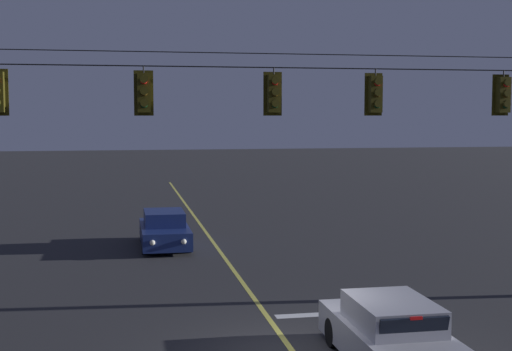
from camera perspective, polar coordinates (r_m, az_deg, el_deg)
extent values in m
cube|color=#D1C64C|center=(24.68, -2.18, -7.06)|extent=(0.14, 60.00, 0.01)
cube|color=silver|center=(18.83, 6.72, -10.89)|extent=(3.40, 0.36, 0.01)
cylinder|color=black|center=(18.27, 0.59, 8.64)|extent=(18.46, 0.03, 0.03)
cylinder|color=black|center=(18.30, 0.59, 9.73)|extent=(18.46, 0.02, 0.02)
cylinder|color=black|center=(17.92, -8.99, 8.37)|extent=(0.04, 0.04, 0.18)
cube|color=#332D0A|center=(17.89, -8.96, 6.54)|extent=(0.32, 0.26, 0.96)
cube|color=#332D0A|center=(18.04, -8.98, 6.53)|extent=(0.48, 0.03, 1.12)
sphere|color=red|center=(17.74, -8.96, 7.49)|extent=(0.17, 0.17, 0.17)
cylinder|color=#332D0A|center=(17.70, -8.95, 7.63)|extent=(0.20, 0.10, 0.20)
sphere|color=#3D280A|center=(17.73, -8.94, 6.56)|extent=(0.17, 0.17, 0.17)
cylinder|color=#332D0A|center=(17.69, -8.94, 6.70)|extent=(0.20, 0.10, 0.20)
sphere|color=black|center=(17.73, -8.93, 5.63)|extent=(0.17, 0.17, 0.17)
cylinder|color=#332D0A|center=(17.69, -8.93, 5.77)|extent=(0.20, 0.10, 0.20)
cylinder|color=black|center=(18.32, 1.43, 8.35)|extent=(0.04, 0.04, 0.18)
cube|color=#332D0A|center=(18.29, 1.43, 6.56)|extent=(0.32, 0.26, 0.96)
cube|color=#332D0A|center=(18.43, 1.34, 6.55)|extent=(0.48, 0.03, 1.12)
sphere|color=red|center=(18.15, 1.54, 7.49)|extent=(0.17, 0.17, 0.17)
cylinder|color=#332D0A|center=(18.11, 1.57, 7.63)|extent=(0.20, 0.10, 0.20)
sphere|color=#3D280A|center=(18.14, 1.54, 6.58)|extent=(0.17, 0.17, 0.17)
cylinder|color=#332D0A|center=(18.10, 1.57, 6.72)|extent=(0.20, 0.10, 0.20)
sphere|color=black|center=(18.13, 1.54, 5.67)|extent=(0.17, 0.17, 0.17)
cylinder|color=#332D0A|center=(18.09, 1.56, 5.80)|extent=(0.20, 0.10, 0.20)
cylinder|color=black|center=(19.08, 9.54, 8.14)|extent=(0.04, 0.04, 0.18)
cube|color=#332D0A|center=(19.05, 9.52, 6.43)|extent=(0.32, 0.26, 0.96)
cube|color=#332D0A|center=(19.19, 9.36, 6.42)|extent=(0.48, 0.03, 1.12)
sphere|color=red|center=(18.91, 9.70, 7.31)|extent=(0.17, 0.17, 0.17)
cylinder|color=#332D0A|center=(18.88, 9.74, 7.45)|extent=(0.20, 0.10, 0.20)
sphere|color=#3D280A|center=(18.90, 9.68, 6.44)|extent=(0.17, 0.17, 0.17)
cylinder|color=#332D0A|center=(18.87, 9.73, 6.57)|extent=(0.20, 0.10, 0.20)
sphere|color=black|center=(18.90, 9.67, 5.57)|extent=(0.17, 0.17, 0.17)
cylinder|color=#332D0A|center=(18.86, 9.72, 5.70)|extent=(0.20, 0.10, 0.20)
cylinder|color=black|center=(20.63, 19.20, 7.69)|extent=(0.04, 0.04, 0.18)
cube|color=#332D0A|center=(20.61, 19.16, 6.11)|extent=(0.32, 0.26, 0.96)
cube|color=#332D0A|center=(20.73, 18.96, 6.10)|extent=(0.48, 0.03, 1.12)
sphere|color=red|center=(20.48, 19.40, 6.92)|extent=(0.17, 0.17, 0.17)
cylinder|color=#332D0A|center=(20.44, 19.46, 7.04)|extent=(0.20, 0.10, 0.20)
sphere|color=#3D280A|center=(20.47, 19.38, 6.11)|extent=(0.17, 0.17, 0.17)
cylinder|color=#332D0A|center=(20.43, 19.44, 6.23)|extent=(0.20, 0.10, 0.20)
sphere|color=black|center=(20.46, 19.36, 5.31)|extent=(0.17, 0.17, 0.17)
cylinder|color=#332D0A|center=(20.43, 19.42, 5.42)|extent=(0.20, 0.10, 0.20)
cube|color=#A5A5AD|center=(15.18, 10.65, -12.86)|extent=(1.80, 4.30, 0.68)
cube|color=#A5A5AD|center=(14.90, 10.86, -10.76)|extent=(1.51, 2.15, 0.54)
cube|color=black|center=(15.74, 9.58, -9.89)|extent=(1.40, 0.21, 0.48)
cube|color=black|center=(13.96, 12.50, -11.87)|extent=(1.37, 0.18, 0.46)
cylinder|color=black|center=(16.18, 6.20, -12.37)|extent=(0.22, 0.64, 0.64)
cylinder|color=black|center=(16.70, 11.52, -11.89)|extent=(0.22, 0.64, 0.64)
cube|color=red|center=(13.80, 12.69, -11.07)|extent=(0.24, 0.04, 0.06)
cube|color=navy|center=(27.89, -7.33, -4.65)|extent=(1.80, 4.30, 0.68)
cube|color=navy|center=(27.92, -7.36, -3.38)|extent=(1.51, 2.15, 0.54)
cube|color=black|center=(26.99, -7.24, -3.66)|extent=(1.40, 0.21, 0.48)
cube|color=black|center=(28.97, -7.48, -3.08)|extent=(1.37, 0.18, 0.46)
cylinder|color=black|center=(26.67, -5.45, -5.48)|extent=(0.22, 0.64, 0.64)
cylinder|color=black|center=(26.58, -8.86, -5.56)|extent=(0.22, 0.64, 0.64)
cylinder|color=black|center=(29.29, -5.93, -4.55)|extent=(0.22, 0.64, 0.64)
cylinder|color=black|center=(29.20, -9.04, -4.62)|extent=(0.22, 0.64, 0.64)
sphere|color=white|center=(25.79, -5.80, -5.29)|extent=(0.20, 0.20, 0.20)
sphere|color=white|center=(25.72, -8.29, -5.34)|extent=(0.20, 0.20, 0.20)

